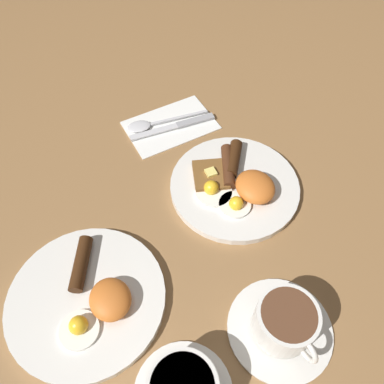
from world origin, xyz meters
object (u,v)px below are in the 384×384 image
(teacup_near, at_px, (284,324))
(spoon, at_px, (147,125))
(breakfast_plate_far, at_px, (89,298))
(knife, at_px, (178,125))
(breakfast_plate_near, at_px, (235,185))

(teacup_near, xyz_separation_m, spoon, (0.51, 0.00, -0.02))
(breakfast_plate_far, xyz_separation_m, knife, (0.29, -0.31, -0.00))
(breakfast_plate_far, height_order, spoon, breakfast_plate_far)
(teacup_near, distance_m, knife, 0.48)
(knife, bearing_deg, breakfast_plate_near, 102.74)
(breakfast_plate_near, relative_size, spoon, 1.34)
(breakfast_plate_near, bearing_deg, breakfast_plate_far, 104.60)
(teacup_near, bearing_deg, breakfast_plate_near, -16.90)
(teacup_near, height_order, knife, teacup_near)
(breakfast_plate_far, distance_m, knife, 0.42)
(breakfast_plate_far, xyz_separation_m, teacup_near, (-0.18, -0.25, 0.02))
(knife, xyz_separation_m, spoon, (0.03, 0.06, 0.00))
(spoon, bearing_deg, breakfast_plate_near, 118.14)
(knife, bearing_deg, spoon, -22.19)
(spoon, bearing_deg, breakfast_plate_far, 62.01)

